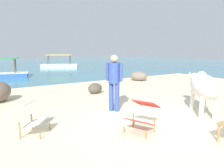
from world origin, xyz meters
name	(u,v)px	position (x,y,z in m)	size (l,w,h in m)	color
sand_beach	(164,124)	(0.00, 0.00, 0.02)	(18.00, 14.00, 0.04)	beige
water_surface	(17,66)	(0.00, 22.00, 0.00)	(60.00, 36.00, 0.03)	teal
cow	(203,87)	(1.49, 0.00, 0.80)	(1.63, 1.85, 1.16)	silver
deck_chair_near	(28,116)	(-2.87, 1.12, 0.42)	(0.93, 0.89, 0.68)	#A37A4C
deck_chair_far	(143,113)	(-0.72, -0.04, 0.42)	(0.91, 0.79, 0.68)	#A37A4C
person_standing	(114,79)	(-0.43, 1.54, 0.99)	(0.32, 0.45, 1.62)	#334C99
shore_rock_medium	(95,88)	(0.25, 3.99, 0.25)	(0.63, 0.48, 0.42)	brown
shore_rock_small	(139,76)	(4.02, 5.74, 0.32)	(1.00, 0.72, 0.55)	gray
boat_white	(59,65)	(3.33, 17.49, 0.29)	(3.81, 2.62, 1.29)	white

